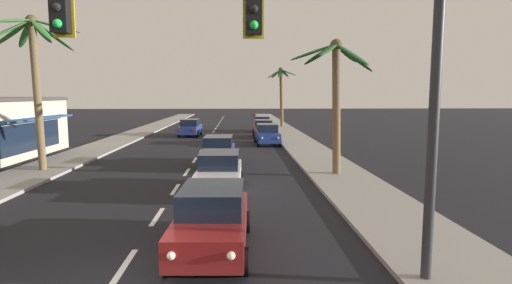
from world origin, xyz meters
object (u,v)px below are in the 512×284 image
(sedan_parked_nearest_kerb, at_px, (267,134))
(traffic_signal_mast, at_px, (263,42))
(palm_right_farthest, at_px, (281,86))
(palm_right_second, at_px, (336,82))
(sedan_parked_far_kerb, at_px, (262,124))
(sedan_third_in_queue, at_px, (219,172))
(palm_left_second, at_px, (34,61))
(sedan_parked_mid_kerb, at_px, (263,129))
(sedan_lead_at_stop_bar, at_px, (212,219))
(sedan_fifth_in_queue, at_px, (218,151))
(sedan_oncoming_far, at_px, (190,127))

(sedan_parked_nearest_kerb, bearing_deg, traffic_signal_mast, -94.30)
(palm_right_farthest, bearing_deg, palm_right_second, -90.95)
(sedan_parked_far_kerb, bearing_deg, palm_right_farthest, 63.88)
(sedan_third_in_queue, height_order, palm_left_second, palm_left_second)
(sedan_parked_mid_kerb, height_order, palm_right_farthest, palm_right_farthest)
(traffic_signal_mast, xyz_separation_m, sedan_parked_mid_kerb, (1.87, 30.05, -4.25))
(sedan_parked_nearest_kerb, relative_size, sedan_parked_far_kerb, 1.00)
(sedan_lead_at_stop_bar, bearing_deg, sedan_parked_nearest_kerb, 82.28)
(palm_left_second, relative_size, palm_right_second, 1.20)
(sedan_third_in_queue, bearing_deg, traffic_signal_mast, -81.30)
(traffic_signal_mast, bearing_deg, sedan_fifth_in_queue, 96.38)
(sedan_parked_far_kerb, height_order, palm_right_farthest, palm_right_farthest)
(sedan_lead_at_stop_bar, height_order, palm_left_second, palm_left_second)
(palm_right_second, relative_size, palm_right_farthest, 0.91)
(sedan_fifth_in_queue, bearing_deg, palm_right_farthest, 76.37)
(sedan_oncoming_far, xyz_separation_m, palm_left_second, (-5.70, -18.35, 4.93))
(palm_right_second, bearing_deg, sedan_lead_at_stop_bar, -120.11)
(sedan_third_in_queue, distance_m, palm_right_second, 7.44)
(palm_left_second, bearing_deg, sedan_oncoming_far, 72.74)
(traffic_signal_mast, height_order, palm_right_farthest, palm_right_farthest)
(sedan_third_in_queue, bearing_deg, sedan_parked_far_kerb, 82.96)
(sedan_parked_nearest_kerb, height_order, sedan_parked_far_kerb, same)
(sedan_lead_at_stop_bar, bearing_deg, sedan_oncoming_far, 97.77)
(sedan_parked_mid_kerb, distance_m, palm_left_second, 21.67)
(sedan_parked_mid_kerb, relative_size, palm_right_farthest, 0.60)
(traffic_signal_mast, bearing_deg, sedan_parked_nearest_kerb, 85.70)
(sedan_fifth_in_queue, height_order, sedan_parked_mid_kerb, same)
(sedan_parked_nearest_kerb, xyz_separation_m, palm_right_farthest, (2.94, 17.01, 4.30))
(palm_right_second, bearing_deg, sedan_parked_nearest_kerb, 100.64)
(sedan_lead_at_stop_bar, distance_m, sedan_third_in_queue, 6.43)
(sedan_third_in_queue, relative_size, sedan_parked_far_kerb, 1.00)
(sedan_fifth_in_queue, bearing_deg, palm_right_second, -29.43)
(sedan_parked_far_kerb, bearing_deg, sedan_parked_mid_kerb, -92.19)
(sedan_oncoming_far, distance_m, sedan_parked_far_kerb, 8.61)
(palm_right_second, bearing_deg, palm_left_second, 173.66)
(sedan_third_in_queue, xyz_separation_m, palm_left_second, (-9.63, 4.75, 4.93))
(sedan_parked_nearest_kerb, relative_size, palm_left_second, 0.55)
(sedan_fifth_in_queue, xyz_separation_m, palm_right_second, (5.97, -3.37, 3.82))
(sedan_third_in_queue, relative_size, palm_right_second, 0.66)
(traffic_signal_mast, xyz_separation_m, sedan_third_in_queue, (-1.31, 8.53, -4.25))
(sedan_parked_mid_kerb, relative_size, sedan_parked_far_kerb, 0.99)
(sedan_fifth_in_queue, distance_m, palm_right_farthest, 27.78)
(traffic_signal_mast, height_order, sedan_lead_at_stop_bar, traffic_signal_mast)
(sedan_lead_at_stop_bar, height_order, sedan_fifth_in_queue, same)
(sedan_third_in_queue, height_order, sedan_parked_mid_kerb, same)
(palm_right_second, bearing_deg, sedan_oncoming_far, 115.43)
(sedan_parked_mid_kerb, distance_m, palm_right_farthest, 12.69)
(sedan_oncoming_far, xyz_separation_m, sedan_parked_far_kerb, (7.34, 4.50, 0.00))
(traffic_signal_mast, xyz_separation_m, palm_right_farthest, (4.80, 41.63, 0.05))
(sedan_third_in_queue, bearing_deg, palm_left_second, 153.72)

